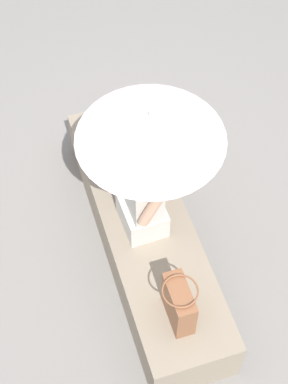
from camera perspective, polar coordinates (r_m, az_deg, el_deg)
name	(u,v)px	position (r m, az deg, el deg)	size (l,w,h in m)	color
ground_plane	(145,249)	(4.74, 0.13, -5.27)	(14.00, 14.00, 0.00)	gray
stone_bench	(145,234)	(4.56, 0.14, -3.91)	(2.25, 0.61, 0.43)	gray
person_seated	(142,191)	(4.03, -0.16, 0.08)	(0.48, 0.29, 0.90)	beige
parasol	(151,127)	(3.68, 0.63, 6.05)	(0.94, 0.94, 1.05)	#B7B7BC
handbag_black	(179,303)	(3.87, 3.26, -10.29)	(0.30, 0.23, 0.35)	brown
tote_bag_canvas	(131,154)	(4.50, -1.25, 3.51)	(0.26, 0.20, 0.34)	black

